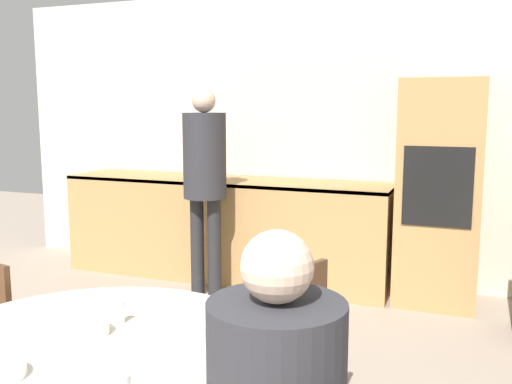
{
  "coord_description": "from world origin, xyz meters",
  "views": [
    {
      "loc": [
        1.11,
        -0.06,
        1.58
      ],
      "look_at": [
        -0.03,
        2.89,
        1.1
      ],
      "focal_mm": 40.0,
      "sensor_mm": 36.0,
      "label": 1
    }
  ],
  "objects": [
    {
      "name": "chair_far_right",
      "position": [
        0.32,
        2.31,
        0.5
      ],
      "size": [
        0.52,
        0.52,
        0.88
      ],
      "rotation": [
        0.0,
        0.0,
        4.33
      ],
      "color": "#51331E",
      "rests_on": "ground_plane"
    },
    {
      "name": "person_standing",
      "position": [
        -0.95,
        4.09,
        1.06
      ],
      "size": [
        0.35,
        0.35,
        1.71
      ],
      "color": "#262628",
      "rests_on": "ground_plane"
    },
    {
      "name": "wall_back",
      "position": [
        0.0,
        4.96,
        1.3
      ],
      "size": [
        6.74,
        0.05,
        2.6
      ],
      "color": "beige",
      "rests_on": "ground_plane"
    },
    {
      "name": "salt_shaker",
      "position": [
        -0.14,
        1.71,
        0.79
      ],
      "size": [
        0.03,
        0.03,
        0.09
      ],
      "color": "white",
      "rests_on": "dining_table"
    },
    {
      "name": "oven_unit",
      "position": [
        0.85,
        4.62,
        0.89
      ],
      "size": [
        0.63,
        0.59,
        1.78
      ],
      "color": "tan",
      "rests_on": "ground_plane"
    },
    {
      "name": "bowl_far",
      "position": [
        0.17,
        1.68,
        0.78
      ],
      "size": [
        0.16,
        0.16,
        0.05
      ],
      "color": "white",
      "rests_on": "dining_table"
    },
    {
      "name": "kitchen_counter",
      "position": [
        -1.01,
        4.61,
        0.47
      ],
      "size": [
        3.02,
        0.6,
        0.92
      ],
      "color": "tan",
      "rests_on": "ground_plane"
    },
    {
      "name": "bowl_centre",
      "position": [
        -0.19,
        1.57,
        0.77
      ],
      "size": [
        0.17,
        0.17,
        0.05
      ],
      "color": "white",
      "rests_on": "dining_table"
    }
  ]
}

